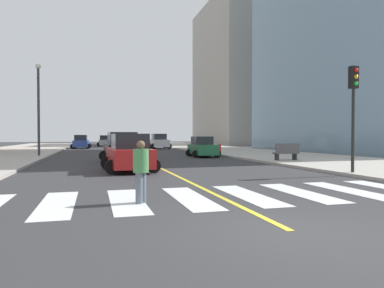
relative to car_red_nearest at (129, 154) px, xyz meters
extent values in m
plane|color=#333335|center=(1.84, -12.33, -0.89)|extent=(220.00, 220.00, 0.00)
cube|color=#B2ADA3|center=(14.04, 7.67, -0.81)|extent=(10.00, 120.00, 0.15)
cube|color=silver|center=(-2.66, -8.33, -0.88)|extent=(0.90, 4.00, 0.01)
cube|color=silver|center=(-0.86, -8.33, -0.88)|extent=(0.90, 4.00, 0.01)
cube|color=silver|center=(0.94, -8.33, -0.88)|extent=(0.90, 4.00, 0.01)
cube|color=silver|center=(2.74, -8.33, -0.88)|extent=(0.90, 4.00, 0.01)
cube|color=silver|center=(4.54, -8.33, -0.88)|extent=(0.90, 4.00, 0.01)
cube|color=silver|center=(6.34, -8.33, -0.88)|extent=(0.90, 4.00, 0.01)
cube|color=yellow|center=(1.84, 27.67, -0.88)|extent=(0.16, 80.00, 0.01)
cube|color=#B2ADA3|center=(30.14, 52.54, 13.87)|extent=(18.00, 24.00, 29.51)
cube|color=red|center=(0.00, 0.06, -0.19)|extent=(2.12, 4.34, 0.91)
cube|color=#1E2328|center=(0.01, -0.19, 0.63)|extent=(1.72, 2.20, 0.77)
cylinder|color=black|center=(0.91, 1.43, -0.54)|extent=(0.70, 0.26, 0.69)
cylinder|color=black|center=(-1.05, 1.33, -0.54)|extent=(0.70, 0.26, 0.69)
cylinder|color=black|center=(1.04, -1.21, -0.54)|extent=(0.70, 0.26, 0.69)
cylinder|color=black|center=(-0.92, -1.30, -0.54)|extent=(0.70, 0.26, 0.69)
cube|color=black|center=(0.10, 6.58, -0.14)|extent=(2.28, 4.66, 0.98)
cube|color=#1E2328|center=(0.12, 6.31, 0.74)|extent=(1.85, 2.36, 0.83)
cylinder|color=black|center=(1.09, 8.04, -0.52)|extent=(0.75, 0.27, 0.74)
cylinder|color=black|center=(-1.02, 7.94, -0.52)|extent=(0.75, 0.27, 0.74)
cylinder|color=black|center=(1.22, 5.21, -0.52)|extent=(0.75, 0.27, 0.74)
cylinder|color=black|center=(-0.88, 5.11, -0.52)|extent=(0.75, 0.27, 0.74)
cube|color=silver|center=(7.19, 31.62, -0.12)|extent=(2.13, 4.70, 1.01)
cube|color=#1E2328|center=(7.19, 31.90, 0.79)|extent=(1.79, 2.35, 0.85)
cylinder|color=black|center=(6.11, 30.17, -0.51)|extent=(0.76, 0.25, 0.76)
cylinder|color=black|center=(8.28, 30.17, -0.51)|extent=(0.76, 0.25, 0.76)
cylinder|color=black|center=(6.11, 33.08, -0.51)|extent=(0.76, 0.25, 0.76)
cylinder|color=black|center=(8.28, 33.08, -0.51)|extent=(0.76, 0.25, 0.76)
cube|color=#236B42|center=(7.24, 10.94, -0.25)|extent=(1.87, 3.95, 0.84)
cube|color=#1E2328|center=(7.24, 11.17, 0.50)|extent=(1.54, 1.99, 0.71)
cylinder|color=black|center=(6.30, 9.76, -0.57)|extent=(0.64, 0.22, 0.63)
cylinder|color=black|center=(8.11, 9.71, -0.57)|extent=(0.64, 0.22, 0.63)
cylinder|color=black|center=(6.37, 12.17, -0.57)|extent=(0.64, 0.22, 0.63)
cylinder|color=black|center=(8.17, 12.12, -0.57)|extent=(0.64, 0.22, 0.63)
cube|color=#B7B7BC|center=(0.09, 46.08, -0.19)|extent=(1.95, 4.27, 0.91)
cube|color=#1E2328|center=(0.09, 45.83, 0.63)|extent=(1.63, 2.14, 0.77)
cylinder|color=black|center=(1.07, 47.41, -0.54)|extent=(0.69, 0.23, 0.69)
cylinder|color=black|center=(-0.90, 47.40, -0.54)|extent=(0.69, 0.23, 0.69)
cylinder|color=black|center=(1.08, 44.77, -0.54)|extent=(0.69, 0.23, 0.69)
cylinder|color=black|center=(-0.88, 44.76, -0.54)|extent=(0.69, 0.23, 0.69)
cube|color=#2D479E|center=(-3.46, 34.92, -0.18)|extent=(2.16, 4.41, 0.93)
cube|color=#1E2328|center=(-3.47, 34.66, 0.65)|extent=(1.75, 2.24, 0.78)
cylinder|color=black|center=(-2.40, 36.21, -0.54)|extent=(0.71, 0.26, 0.70)
cylinder|color=black|center=(-4.39, 36.30, -0.54)|extent=(0.71, 0.26, 0.70)
cylinder|color=black|center=(-2.52, 33.53, -0.54)|extent=(0.71, 0.26, 0.70)
cylinder|color=black|center=(-4.52, 33.62, -0.54)|extent=(0.71, 0.26, 0.70)
cube|color=gold|center=(3.46, 37.51, -0.28)|extent=(1.83, 3.79, 0.80)
cube|color=#1E2328|center=(3.45, 37.74, 0.44)|extent=(1.49, 1.92, 0.68)
cylinder|color=black|center=(2.65, 36.33, -0.59)|extent=(0.61, 0.22, 0.60)
cylinder|color=black|center=(4.37, 36.39, -0.59)|extent=(0.61, 0.22, 0.60)
cylinder|color=black|center=(2.55, 38.64, -0.59)|extent=(0.61, 0.22, 0.60)
cylinder|color=black|center=(4.28, 38.70, -0.59)|extent=(0.61, 0.22, 0.60)
cylinder|color=black|center=(9.55, -4.63, 1.15)|extent=(0.14, 0.14, 3.77)
cube|color=black|center=(9.55, -4.63, 3.53)|extent=(0.36, 0.28, 1.00)
sphere|color=red|center=(9.55, -4.81, 3.83)|extent=(0.18, 0.18, 0.18)
sphere|color=orange|center=(9.55, -4.81, 3.53)|extent=(0.18, 0.18, 0.18)
sphere|color=green|center=(9.55, -4.81, 3.23)|extent=(0.18, 0.18, 0.18)
cube|color=#47474C|center=(10.84, 3.44, -0.26)|extent=(1.80, 0.57, 0.08)
cube|color=#47474C|center=(10.84, 3.20, 0.08)|extent=(1.80, 0.07, 0.60)
cube|color=#2D2D33|center=(10.16, 3.43, -0.52)|extent=(0.10, 0.48, 0.44)
cube|color=#2D2D33|center=(11.51, 3.44, -0.52)|extent=(0.10, 0.48, 0.44)
cylinder|color=slate|center=(-0.47, -8.73, -0.48)|extent=(0.19, 0.19, 0.83)
cylinder|color=slate|center=(-0.58, -8.86, -0.48)|extent=(0.19, 0.19, 0.83)
cylinder|color=#47844C|center=(-0.53, -8.79, 0.25)|extent=(0.41, 0.41, 0.62)
sphere|color=brown|center=(-0.53, -8.79, 0.67)|extent=(0.22, 0.22, 0.22)
cylinder|color=red|center=(9.92, 14.10, -0.39)|extent=(0.26, 0.26, 0.70)
sphere|color=red|center=(9.92, 14.10, 0.04)|extent=(0.22, 0.22, 0.22)
cylinder|color=#38383D|center=(-6.17, 14.08, 2.91)|extent=(0.20, 0.20, 7.31)
sphere|color=silver|center=(-6.17, 14.08, 6.72)|extent=(0.44, 0.44, 0.44)
camera|label=1|loc=(-1.72, -18.28, 0.90)|focal=33.54mm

